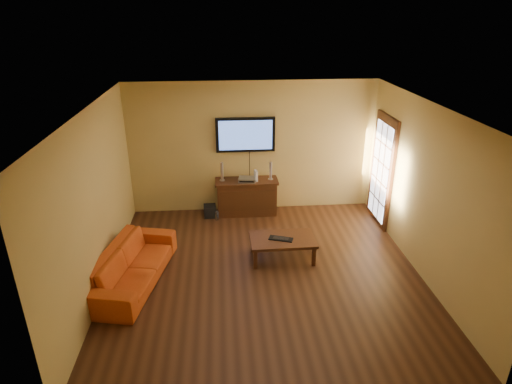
{
  "coord_description": "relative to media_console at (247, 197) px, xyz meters",
  "views": [
    {
      "loc": [
        -0.64,
        -5.84,
        3.98
      ],
      "look_at": [
        -0.07,
        0.8,
        1.1
      ],
      "focal_mm": 30.0,
      "sensor_mm": 36.0,
      "label": 1
    }
  ],
  "objects": [
    {
      "name": "speaker_left",
      "position": [
        -0.49,
        0.03,
        0.55
      ],
      "size": [
        0.11,
        0.11,
        0.39
      ],
      "color": "silver",
      "rests_on": "media_console"
    },
    {
      "name": "television",
      "position": [
        0.0,
        0.2,
        1.27
      ],
      "size": [
        1.19,
        0.08,
        0.7
      ],
      "color": "black",
      "rests_on": "ground"
    },
    {
      "name": "ground_plane",
      "position": [
        0.14,
        -2.25,
        -0.37
      ],
      "size": [
        5.0,
        5.0,
        0.0
      ],
      "primitive_type": "plane",
      "color": "#341C0E",
      "rests_on": "ground"
    },
    {
      "name": "room_walls",
      "position": [
        0.14,
        -1.62,
        1.31
      ],
      "size": [
        5.0,
        5.0,
        5.0
      ],
      "color": "tan",
      "rests_on": "ground"
    },
    {
      "name": "game_console",
      "position": [
        0.19,
        -0.03,
        0.48
      ],
      "size": [
        0.07,
        0.16,
        0.22
      ],
      "primitive_type": "cube",
      "rotation": [
        0.0,
        0.0,
        0.17
      ],
      "color": "white",
      "rests_on": "media_console"
    },
    {
      "name": "av_receiver",
      "position": [
        0.01,
        -0.05,
        0.41
      ],
      "size": [
        0.38,
        0.29,
        0.08
      ],
      "primitive_type": "cube",
      "rotation": [
        0.0,
        0.0,
        -0.15
      ],
      "color": "silver",
      "rests_on": "media_console"
    },
    {
      "name": "subwoofer",
      "position": [
        -0.77,
        -0.09,
        -0.25
      ],
      "size": [
        0.26,
        0.26,
        0.25
      ],
      "primitive_type": "cube",
      "rotation": [
        0.0,
        0.0,
        0.05
      ],
      "color": "black",
      "rests_on": "ground"
    },
    {
      "name": "media_console",
      "position": [
        0.0,
        0.0,
        0.0
      ],
      "size": [
        1.28,
        0.49,
        0.74
      ],
      "color": "#381B0C",
      "rests_on": "ground"
    },
    {
      "name": "coffee_table",
      "position": [
        0.49,
        -1.82,
        -0.03
      ],
      "size": [
        1.1,
        0.67,
        0.39
      ],
      "color": "#381B0C",
      "rests_on": "ground"
    },
    {
      "name": "sofa",
      "position": [
        -1.93,
        -2.29,
        0.02
      ],
      "size": [
        1.0,
        2.1,
        0.79
      ],
      "primitive_type": "imported",
      "rotation": [
        0.0,
        0.0,
        1.36
      ],
      "color": "#C04715",
      "rests_on": "ground"
    },
    {
      "name": "french_door",
      "position": [
        2.6,
        -0.55,
        0.68
      ],
      "size": [
        0.07,
        1.02,
        2.22
      ],
      "color": "#381B0C",
      "rests_on": "ground"
    },
    {
      "name": "bottle",
      "position": [
        -0.62,
        -0.26,
        -0.28
      ],
      "size": [
        0.07,
        0.07,
        0.21
      ],
      "color": "white",
      "rests_on": "ground"
    },
    {
      "name": "speaker_right",
      "position": [
        0.5,
        0.01,
        0.54
      ],
      "size": [
        0.1,
        0.1,
        0.37
      ],
      "color": "silver",
      "rests_on": "media_console"
    },
    {
      "name": "keyboard",
      "position": [
        0.46,
        -1.85,
        0.03
      ],
      "size": [
        0.43,
        0.28,
        0.02
      ],
      "color": "black",
      "rests_on": "coffee_table"
    }
  ]
}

